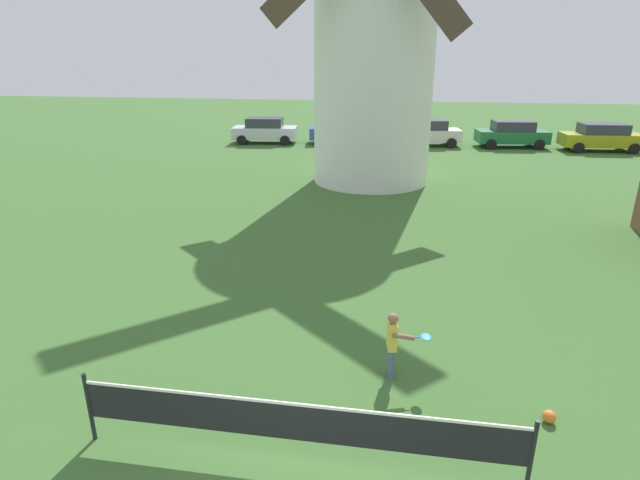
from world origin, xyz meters
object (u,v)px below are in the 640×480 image
object	(u,v)px
parked_car_blue	(341,130)
parked_car_green	(512,134)
stray_ball	(549,417)
parked_car_silver	(265,130)
parked_car_cream	(428,132)
tennis_net	(296,422)
parked_car_mustard	(602,137)
player_far	(393,341)
windmill	(376,14)

from	to	relation	value
parked_car_blue	parked_car_green	size ratio (longest dim) A/B	0.97
stray_ball	parked_car_blue	distance (m)	25.87
stray_ball	parked_car_green	xyz separation A→B (m)	(3.98, 25.32, 0.71)
parked_car_silver	parked_car_cream	xyz separation A→B (m)	(9.99, 0.62, -0.00)
tennis_net	parked_car_mustard	world-z (taller)	parked_car_mustard
stray_ball	parked_car_cream	bearing A→B (deg)	92.21
stray_ball	parked_car_silver	size ratio (longest dim) A/B	0.05
player_far	parked_car_blue	size ratio (longest dim) A/B	0.29
player_far	parked_car_green	distance (m)	25.32
tennis_net	parked_car_blue	world-z (taller)	parked_car_blue
windmill	parked_car_cream	xyz separation A→B (m)	(2.78, 9.81, -5.93)
parked_car_blue	parked_car_mustard	world-z (taller)	same
player_far	parked_car_silver	xyz separation A→B (m)	(-8.59, 23.66, 0.12)
tennis_net	player_far	size ratio (longest dim) A/B	4.95
windmill	parked_car_silver	distance (m)	13.10
player_far	parked_car_cream	xyz separation A→B (m)	(1.41, 24.28, 0.12)
windmill	stray_ball	xyz separation A→B (m)	(3.75, -15.28, -6.63)
windmill	parked_car_blue	world-z (taller)	windmill
stray_ball	parked_car_mustard	distance (m)	26.32
parked_car_silver	windmill	bearing A→B (deg)	-51.86
parked_car_blue	parked_car_green	xyz separation A→B (m)	(10.22, 0.22, 0.00)
parked_car_green	player_far	bearing A→B (deg)	-104.54
parked_car_green	parked_car_cream	bearing A→B (deg)	-177.32
tennis_net	parked_car_cream	size ratio (longest dim) A/B	1.48
tennis_net	parked_car_mustard	size ratio (longest dim) A/B	1.34
windmill	parked_car_green	bearing A→B (deg)	52.40
tennis_net	parked_car_green	bearing A→B (deg)	74.20
parked_car_green	parked_car_mustard	world-z (taller)	same
parked_car_cream	parked_car_green	distance (m)	4.95
player_far	parked_car_mustard	world-z (taller)	parked_car_mustard
parked_car_green	parked_car_mustard	xyz separation A→B (m)	(4.82, -0.52, 0.00)
player_far	parked_car_blue	world-z (taller)	parked_car_blue
player_far	parked_car_green	world-z (taller)	parked_car_green
tennis_net	parked_car_silver	world-z (taller)	parked_car_silver
tennis_net	parked_car_silver	distance (m)	26.92
player_far	stray_ball	size ratio (longest dim) A/B	6.00
tennis_net	windmill	bearing A→B (deg)	90.55
windmill	parked_car_cream	distance (m)	11.79
tennis_net	parked_car_cream	world-z (taller)	parked_car_cream
parked_car_green	tennis_net	bearing A→B (deg)	-105.80
windmill	parked_car_blue	xyz separation A→B (m)	(-2.49, 9.82, -5.93)
parked_car_silver	parked_car_mustard	size ratio (longest dim) A/B	0.92
tennis_net	parked_car_blue	size ratio (longest dim) A/B	1.46
tennis_net	player_far	bearing A→B (deg)	61.44
stray_ball	parked_car_blue	world-z (taller)	parked_car_blue
player_far	parked_car_mustard	size ratio (longest dim) A/B	0.27
windmill	player_far	size ratio (longest dim) A/B	11.15
parked_car_blue	parked_car_cream	distance (m)	5.27
windmill	parked_car_mustard	size ratio (longest dim) A/B	3.03
stray_ball	parked_car_silver	bearing A→B (deg)	114.13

